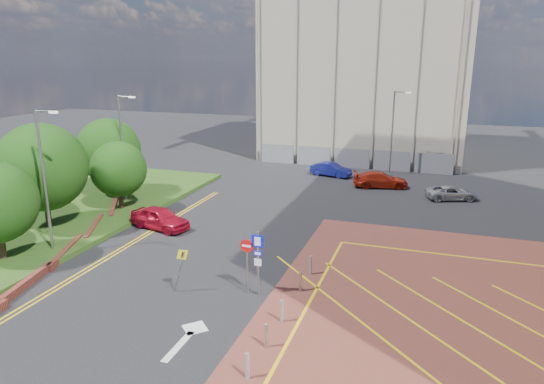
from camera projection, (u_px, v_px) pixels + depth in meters
The scene contains 18 objects.
ground at pixel (241, 303), 22.32m from camera, with size 140.00×140.00×0.00m, color black.
grass_bed at pixel (31, 220), 33.31m from camera, with size 14.00×32.00×0.30m, color #284917.
retaining_wall at pixel (63, 252), 27.73m from camera, with size 6.06×20.33×0.40m.
tree_b at pixel (42, 167), 30.53m from camera, with size 5.60×5.60×6.74m.
tree_c at pixel (118, 169), 34.76m from camera, with size 4.00×4.00×4.90m.
tree_d at pixel (109, 150), 38.24m from camera, with size 5.00×5.00×6.08m.
lamp_left_near at pixel (45, 175), 26.73m from camera, with size 1.53×0.16×8.00m.
lamp_left_far at pixel (123, 144), 36.48m from camera, with size 1.53×0.16×8.00m.
lamp_back at pixel (393, 130), 45.46m from camera, with size 1.53×0.16×8.00m.
sign_cluster at pixel (254, 257), 22.60m from camera, with size 1.17×0.12×3.20m.
warning_sign at pixel (180, 265), 22.92m from camera, with size 0.79×0.43×2.24m.
bollard_row at pixel (277, 320), 19.96m from camera, with size 0.14×11.14×0.90m.
construction_building at pixel (370, 57), 55.90m from camera, with size 21.20×19.20×22.00m, color #B6AD95.
construction_fence at pixel (362, 159), 49.13m from camera, with size 21.60×0.06×2.00m, color gray.
car_red_left at pixel (160, 218), 31.90m from camera, with size 1.71×4.25×1.45m, color #AE0E25.
car_blue_back at pixel (331, 169), 46.16m from camera, with size 1.36×3.89×1.28m, color navy.
car_red_back at pixel (380, 180), 42.12m from camera, with size 1.90×4.68×1.36m, color #A1200D.
car_silver_back at pixel (451, 193), 38.49m from camera, with size 1.82×3.95×1.10m, color #A2A3A9.
Camera 1 is at (7.81, -18.61, 10.90)m, focal length 32.00 mm.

